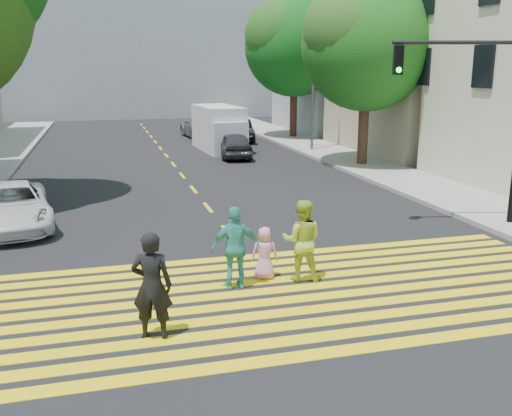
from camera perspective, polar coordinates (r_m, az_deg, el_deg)
name	(u,v)px	position (r m, az deg, el deg)	size (l,w,h in m)	color
ground	(300,322)	(10.43, 4.41, -11.32)	(120.00, 120.00, 0.00)	black
sidewalk_right	(365,165)	(26.96, 10.85, 4.22)	(3.00, 60.00, 0.15)	gray
crosswalk	(279,295)	(11.53, 2.27, -8.72)	(13.40, 5.30, 0.01)	yellow
lane_line	(163,152)	(31.85, -9.27, 5.59)	(0.12, 34.40, 0.01)	yellow
building_right_tan	(447,58)	(33.32, 18.55, 14.04)	(10.00, 10.00, 10.00)	tan
building_right_grey	(359,61)	(42.95, 10.25, 14.29)	(10.00, 10.00, 10.00)	gray
backdrop_block	(131,52)	(57.00, -12.36, 15.00)	(30.00, 8.00, 12.00)	gray
tree_right_near	(368,37)	(26.83, 11.17, 16.41)	(7.00, 6.73, 8.55)	#482922
tree_right_far	(295,41)	(37.54, 3.96, 16.34)	(7.46, 7.16, 9.11)	#3B1E14
pedestrian_man	(152,286)	(9.65, -10.37, -7.64)	(0.68, 0.44, 1.85)	black
pedestrian_woman	(302,240)	(12.12, 4.61, -3.24)	(0.86, 0.67, 1.76)	#B0C334
pedestrian_child	(265,253)	(12.23, 0.87, -4.54)	(0.56, 0.37, 1.15)	pink
pedestrian_extra	(236,248)	(11.66, -2.05, -3.98)	(1.01, 0.42, 1.72)	teal
white_sedan	(10,206)	(17.55, -23.35, 0.14)	(2.08, 4.52, 1.26)	silver
dark_car_near	(235,145)	(29.24, -2.16, 6.31)	(1.53, 3.81, 1.30)	#29282D
silver_car	(202,127)	(37.98, -5.47, 8.08)	(2.03, 4.98, 1.45)	gray
dark_car_parked	(239,131)	(35.98, -1.71, 7.75)	(1.44, 4.12, 1.36)	black
white_van	(220,130)	(31.87, -3.66, 7.82)	(2.23, 5.26, 2.43)	silver
traffic_signal	(486,102)	(16.98, 21.98, 9.80)	(3.63, 1.14, 5.46)	black
street_lamp	(310,57)	(31.25, 5.47, 14.81)	(1.98, 0.52, 8.78)	#585A64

